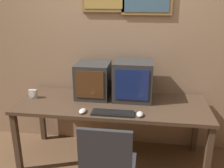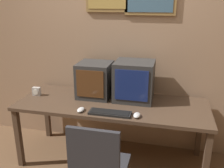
{
  "view_description": "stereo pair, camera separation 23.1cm",
  "coord_description": "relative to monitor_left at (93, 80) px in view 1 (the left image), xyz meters",
  "views": [
    {
      "loc": [
        0.35,
        -1.72,
        1.77
      ],
      "look_at": [
        0.0,
        0.74,
        0.93
      ],
      "focal_mm": 40.0,
      "sensor_mm": 36.0,
      "label": 1
    },
    {
      "loc": [
        0.58,
        -1.68,
        1.77
      ],
      "look_at": [
        0.0,
        0.74,
        0.93
      ],
      "focal_mm": 40.0,
      "sensor_mm": 36.0,
      "label": 2
    }
  ],
  "objects": [
    {
      "name": "mouse_near_keyboard",
      "position": [
        0.55,
        -0.44,
        -0.18
      ],
      "size": [
        0.07,
        0.11,
        0.04
      ],
      "color": "silver",
      "rests_on": "desk"
    },
    {
      "name": "keyboard_main",
      "position": [
        0.28,
        -0.43,
        -0.18
      ],
      "size": [
        0.41,
        0.14,
        0.03
      ],
      "color": "black",
      "rests_on": "desk"
    },
    {
      "name": "desk",
      "position": [
        0.24,
        -0.16,
        -0.26
      ],
      "size": [
        2.03,
        0.76,
        0.72
      ],
      "color": "#4C3828",
      "rests_on": "ground_plane"
    },
    {
      "name": "wall_back",
      "position": [
        0.24,
        0.29,
        0.4
      ],
      "size": [
        8.0,
        0.08,
        2.6
      ],
      "color": "tan",
      "rests_on": "ground_plane"
    },
    {
      "name": "mouse_far_corner",
      "position": [
        -0.02,
        -0.43,
        -0.18
      ],
      "size": [
        0.07,
        0.12,
        0.03
      ],
      "color": "silver",
      "rests_on": "desk"
    },
    {
      "name": "monitor_left",
      "position": [
        0.0,
        0.0,
        0.0
      ],
      "size": [
        0.37,
        0.37,
        0.39
      ],
      "color": "#333333",
      "rests_on": "desk"
    },
    {
      "name": "desk_clock",
      "position": [
        -0.67,
        -0.14,
        -0.15
      ],
      "size": [
        0.09,
        0.05,
        0.1
      ],
      "color": "#B7B2AD",
      "rests_on": "desk"
    },
    {
      "name": "monitor_right",
      "position": [
        0.45,
        0.0,
        0.02
      ],
      "size": [
        0.42,
        0.39,
        0.43
      ],
      "color": "#333333",
      "rests_on": "desk"
    }
  ]
}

